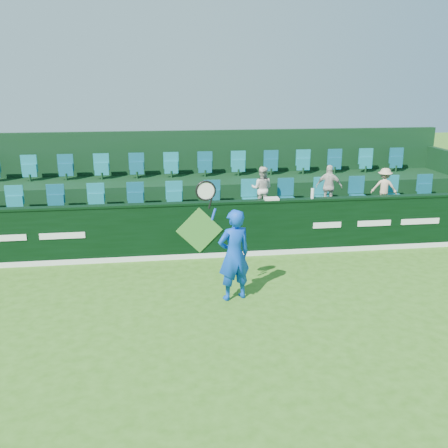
{
  "coord_description": "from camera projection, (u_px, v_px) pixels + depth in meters",
  "views": [
    {
      "loc": [
        -0.96,
        -7.21,
        4.1
      ],
      "look_at": [
        0.43,
        2.8,
        1.15
      ],
      "focal_mm": 40.0,
      "sensor_mm": 36.0,
      "label": 1
    }
  ],
  "objects": [
    {
      "name": "seat_row_front",
      "position": [
        194.0,
        198.0,
        13.06
      ],
      "size": [
        13.5,
        0.5,
        0.6
      ],
      "primitive_type": "cube",
      "color": "#177986",
      "rests_on": "stand_tier_front"
    },
    {
      "name": "spectator_left",
      "position": [
        262.0,
        189.0,
        12.85
      ],
      "size": [
        0.67,
        0.6,
        1.15
      ],
      "primitive_type": "imported",
      "rotation": [
        0.0,
        0.0,
        2.8
      ],
      "color": "silver",
      "rests_on": "stand_tier_front"
    },
    {
      "name": "spectator_middle",
      "position": [
        329.0,
        187.0,
        13.08
      ],
      "size": [
        0.73,
        0.51,
        1.15
      ],
      "primitive_type": "imported",
      "rotation": [
        0.0,
        0.0,
        2.76
      ],
      "color": "beige",
      "rests_on": "stand_tier_front"
    },
    {
      "name": "towel",
      "position": [
        271.0,
        199.0,
        11.78
      ],
      "size": [
        0.34,
        0.22,
        0.05
      ],
      "primitive_type": "cube",
      "color": "silver",
      "rests_on": "sponsor_hoarding"
    },
    {
      "name": "seat_row_back",
      "position": [
        188.0,
        167.0,
        14.63
      ],
      "size": [
        13.5,
        0.5,
        0.6
      ],
      "primitive_type": "cube",
      "color": "#177986",
      "rests_on": "stand_tier_back"
    },
    {
      "name": "ground",
      "position": [
        221.0,
        340.0,
        8.13
      ],
      "size": [
        60.0,
        60.0,
        0.0
      ],
      "primitive_type": "plane",
      "color": "#336518",
      "rests_on": "ground"
    },
    {
      "name": "stand_tier_front",
      "position": [
        195.0,
        228.0,
        12.87
      ],
      "size": [
        16.0,
        2.0,
        0.8
      ],
      "primitive_type": "cube",
      "color": "black",
      "rests_on": "ground"
    },
    {
      "name": "stand_rear",
      "position": [
        188.0,
        179.0,
        14.87
      ],
      "size": [
        16.0,
        4.1,
        2.6
      ],
      "color": "black",
      "rests_on": "ground"
    },
    {
      "name": "tennis_player",
      "position": [
        234.0,
        254.0,
        9.43
      ],
      "size": [
        1.14,
        0.6,
        2.41
      ],
      "color": "blue",
      "rests_on": "ground"
    },
    {
      "name": "drinks_bottle",
      "position": [
        312.0,
        193.0,
        11.89
      ],
      "size": [
        0.08,
        0.08,
        0.24
      ],
      "primitive_type": "cylinder",
      "color": "white",
      "rests_on": "sponsor_hoarding"
    },
    {
      "name": "stand_tier_back",
      "position": [
        190.0,
        201.0,
        14.61
      ],
      "size": [
        16.0,
        1.8,
        1.3
      ],
      "primitive_type": "cube",
      "color": "black",
      "rests_on": "ground"
    },
    {
      "name": "spectator_right",
      "position": [
        384.0,
        187.0,
        13.3
      ],
      "size": [
        0.76,
        0.61,
        1.03
      ],
      "primitive_type": "imported",
      "rotation": [
        0.0,
        0.0,
        2.74
      ],
      "color": "#C7B08C",
      "rests_on": "stand_tier_front"
    },
    {
      "name": "sponsor_hoarding",
      "position": [
        199.0,
        230.0,
        11.75
      ],
      "size": [
        16.0,
        0.25,
        1.35
      ],
      "color": "black",
      "rests_on": "ground"
    }
  ]
}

